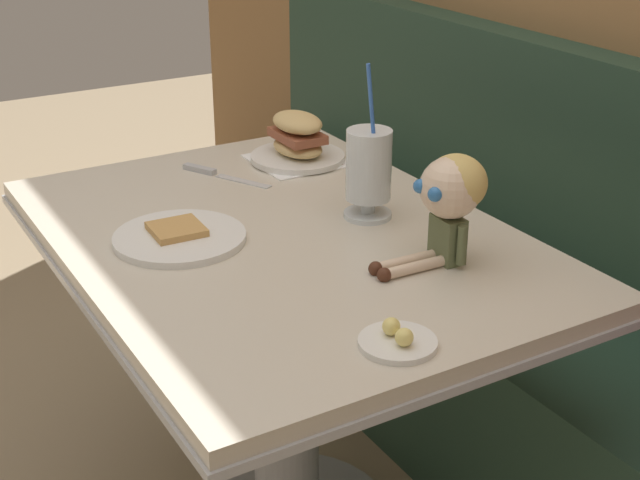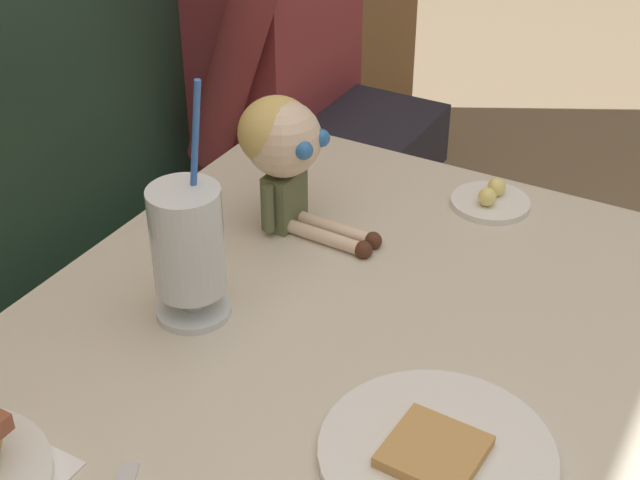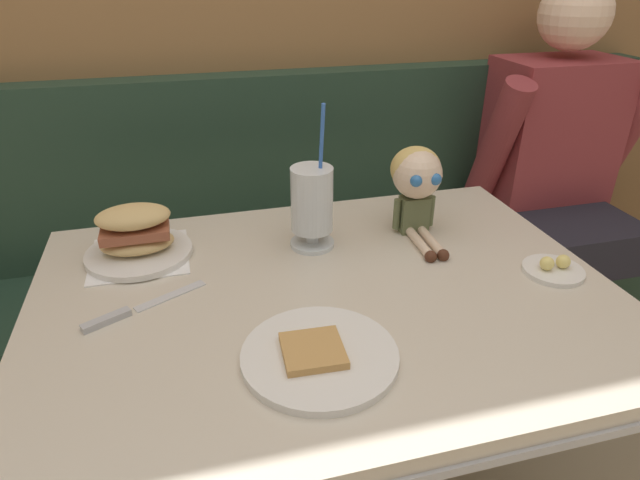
# 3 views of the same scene
# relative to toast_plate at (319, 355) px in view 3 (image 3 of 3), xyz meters

# --- Properties ---
(booth_bench) EXTENTS (2.60, 0.48, 1.00)m
(booth_bench) POSITION_rel_toast_plate_xyz_m (0.06, 0.81, -0.42)
(booth_bench) COLOR #233D2D
(booth_bench) RESTS_ON ground
(diner_table) EXTENTS (1.11, 0.81, 0.74)m
(diner_table) POSITION_rel_toast_plate_xyz_m (0.06, 0.19, -0.21)
(diner_table) COLOR beige
(diner_table) RESTS_ON ground
(toast_plate) EXTENTS (0.25, 0.25, 0.03)m
(toast_plate) POSITION_rel_toast_plate_xyz_m (0.00, 0.00, 0.00)
(toast_plate) COLOR white
(toast_plate) RESTS_ON diner_table
(milkshake_glass) EXTENTS (0.10, 0.10, 0.32)m
(milkshake_glass) POSITION_rel_toast_plate_xyz_m (0.08, 0.37, 0.09)
(milkshake_glass) COLOR silver
(milkshake_glass) RESTS_ON diner_table
(sandwich_plate) EXTENTS (0.22, 0.22, 0.12)m
(sandwich_plate) POSITION_rel_toast_plate_xyz_m (-0.28, 0.41, 0.04)
(sandwich_plate) COLOR white
(sandwich_plate) RESTS_ON diner_table
(butter_saucer) EXTENTS (0.12, 0.12, 0.04)m
(butter_saucer) POSITION_rel_toast_plate_xyz_m (0.52, 0.13, 0.00)
(butter_saucer) COLOR white
(butter_saucer) RESTS_ON diner_table
(butter_knife) EXTENTS (0.22, 0.12, 0.01)m
(butter_knife) POSITION_rel_toast_plate_xyz_m (-0.30, 0.20, -0.00)
(butter_knife) COLOR silver
(butter_knife) RESTS_ON diner_table
(seated_doll) EXTENTS (0.12, 0.22, 0.20)m
(seated_doll) POSITION_rel_toast_plate_xyz_m (0.32, 0.38, 0.12)
(seated_doll) COLOR #5B6642
(seated_doll) RESTS_ON diner_table
(diner_patron) EXTENTS (0.55, 0.48, 0.81)m
(diner_patron) POSITION_rel_toast_plate_xyz_m (0.98, 0.77, -0.01)
(diner_patron) COLOR maroon
(diner_patron) RESTS_ON booth_bench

